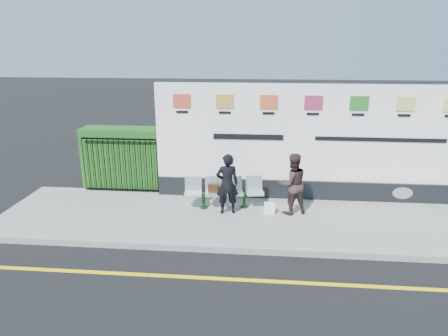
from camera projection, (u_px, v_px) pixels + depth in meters
The scene contains 12 objects.
ground at pixel (301, 283), 7.11m from camera, with size 80.00×80.00×0.00m, color black.
pavement at pixel (291, 220), 9.47m from camera, with size 14.00×3.00×0.12m, color gray.
kerb at pixel (296, 252), 8.04m from camera, with size 14.00×0.18×0.14m, color gray.
yellow_line at pixel (301, 283), 7.11m from camera, with size 14.00×0.10×0.01m, color yellow.
billboard at pixel (310, 151), 10.29m from camera, with size 8.00×0.30×3.00m.
hedge at pixel (125, 158), 11.29m from camera, with size 2.35×0.70×1.70m, color #1E5419.
railing at pixel (120, 165), 10.89m from camera, with size 2.05×0.06×1.54m, color black, non-canonical shape.
bench at pixel (224, 200), 9.98m from camera, with size 1.95×0.52×0.42m, color silver, non-canonical shape.
woman_left at pixel (227, 184), 9.52m from camera, with size 0.54×0.36×1.49m, color black.
woman_right at pixel (292, 184), 9.51m from camera, with size 0.73×0.57×1.50m, color #382527.
handbag_brown at pixel (214, 188), 9.87m from camera, with size 0.26×0.11×0.21m, color black.
carrier_bag_white at pixel (269, 208), 9.66m from camera, with size 0.27×0.16×0.27m, color white.
Camera 1 is at (-0.81, -6.25, 4.12)m, focal length 32.00 mm.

